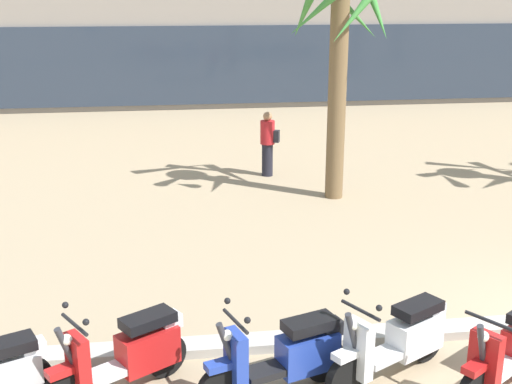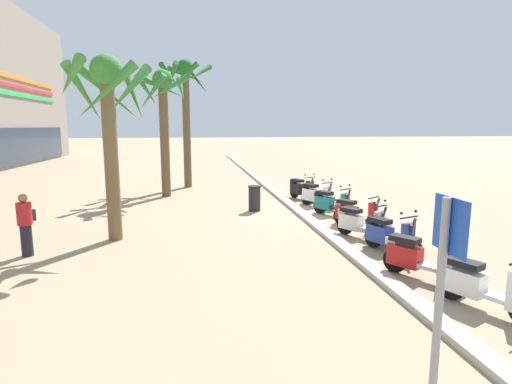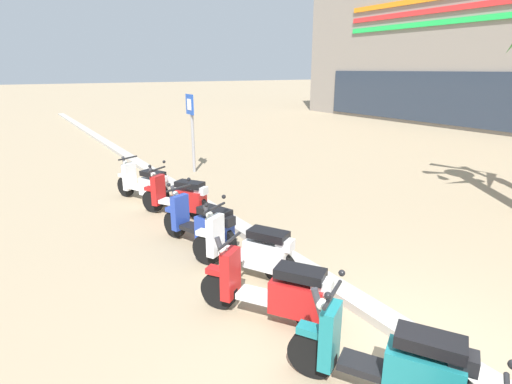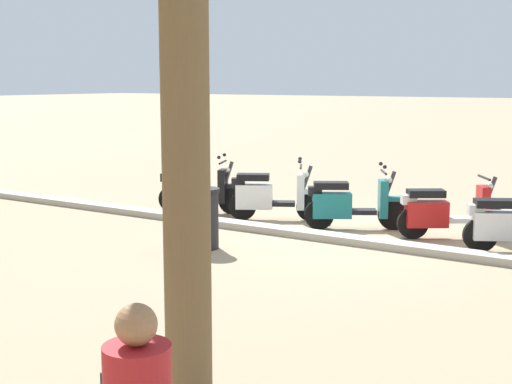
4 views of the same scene
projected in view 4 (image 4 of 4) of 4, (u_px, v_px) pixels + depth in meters
ground_plane at (335, 234)px, 12.26m from camera, size 200.00×200.00×0.00m
curb_strip at (321, 236)px, 11.83m from camera, size 60.00×0.36×0.12m
scooter_red_tail_end at (444, 212)px, 11.85m from camera, size 1.59×1.13×1.04m
scooter_teal_lead_nearest at (348, 204)px, 12.58m from camera, size 1.60×1.05×1.17m
scooter_white_far_back at (268, 196)px, 13.42m from camera, size 1.62×0.98×1.17m
scooter_black_mid_rear at (195, 190)px, 14.18m from camera, size 1.65×0.86×1.17m
litter_bin at (204, 218)px, 11.15m from camera, size 0.48×0.48×0.95m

